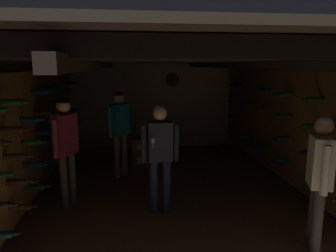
{
  "coord_description": "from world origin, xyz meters",
  "views": [
    {
      "loc": [
        -0.62,
        -4.92,
        2.14
      ],
      "look_at": [
        0.04,
        0.13,
        1.15
      ],
      "focal_mm": 33.82,
      "sensor_mm": 36.0,
      "label": 1
    }
  ],
  "objects_px": {
    "wine_crate_stack": "(144,152)",
    "person_guest_near_right": "(320,172)",
    "person_guest_mid_left": "(66,142)",
    "person_host_center": "(160,150)",
    "display_bottle": "(149,132)",
    "person_guest_far_left": "(120,126)"
  },
  "relations": [
    {
      "from": "person_host_center",
      "to": "person_guest_near_right",
      "type": "height_order",
      "value": "person_guest_near_right"
    },
    {
      "from": "person_guest_near_right",
      "to": "display_bottle",
      "type": "bearing_deg",
      "value": 115.8
    },
    {
      "from": "wine_crate_stack",
      "to": "person_guest_mid_left",
      "type": "xyz_separation_m",
      "value": [
        -1.25,
        -1.88,
        0.72
      ]
    },
    {
      "from": "person_guest_mid_left",
      "to": "person_host_center",
      "type": "bearing_deg",
      "value": -15.06
    },
    {
      "from": "person_guest_near_right",
      "to": "person_guest_far_left",
      "type": "bearing_deg",
      "value": 128.66
    },
    {
      "from": "person_host_center",
      "to": "person_guest_near_right",
      "type": "distance_m",
      "value": 2.07
    },
    {
      "from": "person_host_center",
      "to": "person_guest_far_left",
      "type": "distance_m",
      "value": 1.72
    },
    {
      "from": "wine_crate_stack",
      "to": "person_host_center",
      "type": "xyz_separation_m",
      "value": [
        0.12,
        -2.25,
        0.65
      ]
    },
    {
      "from": "person_guest_near_right",
      "to": "person_guest_mid_left",
      "type": "bearing_deg",
      "value": 152.3
    },
    {
      "from": "person_guest_far_left",
      "to": "person_guest_near_right",
      "type": "distance_m",
      "value": 3.63
    },
    {
      "from": "display_bottle",
      "to": "person_guest_mid_left",
      "type": "relative_size",
      "value": 0.21
    },
    {
      "from": "person_guest_far_left",
      "to": "person_guest_near_right",
      "type": "bearing_deg",
      "value": -51.34
    },
    {
      "from": "wine_crate_stack",
      "to": "person_guest_near_right",
      "type": "bearing_deg",
      "value": -62.83
    },
    {
      "from": "person_host_center",
      "to": "person_guest_mid_left",
      "type": "distance_m",
      "value": 1.42
    },
    {
      "from": "wine_crate_stack",
      "to": "display_bottle",
      "type": "distance_m",
      "value": 0.45
    },
    {
      "from": "wine_crate_stack",
      "to": "person_guest_far_left",
      "type": "relative_size",
      "value": 0.36
    },
    {
      "from": "display_bottle",
      "to": "person_guest_near_right",
      "type": "distance_m",
      "value": 3.87
    },
    {
      "from": "display_bottle",
      "to": "person_guest_mid_left",
      "type": "height_order",
      "value": "person_guest_mid_left"
    },
    {
      "from": "display_bottle",
      "to": "person_guest_near_right",
      "type": "relative_size",
      "value": 0.22
    },
    {
      "from": "display_bottle",
      "to": "person_guest_far_left",
      "type": "relative_size",
      "value": 0.21
    },
    {
      "from": "person_host_center",
      "to": "person_guest_near_right",
      "type": "xyz_separation_m",
      "value": [
        1.67,
        -1.23,
        0.01
      ]
    },
    {
      "from": "wine_crate_stack",
      "to": "person_guest_mid_left",
      "type": "height_order",
      "value": "person_guest_mid_left"
    }
  ]
}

